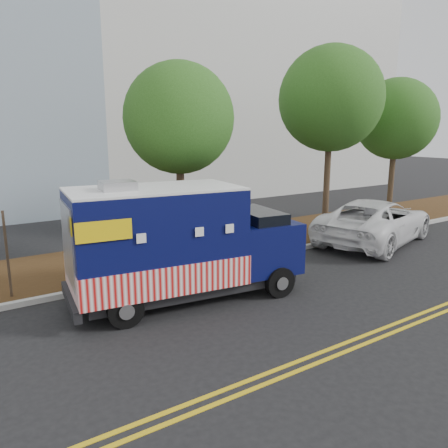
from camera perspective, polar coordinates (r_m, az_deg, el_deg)
ground at (r=12.23m, az=-4.56°, el=-8.68°), size 120.00×120.00×0.00m
curb at (r=13.38m, az=-7.50°, el=-6.54°), size 120.00×0.18×0.15m
mulch_strip at (r=15.21m, az=-11.00°, el=-4.34°), size 120.00×4.00×0.15m
centerline_near at (r=8.95m, az=10.06°, el=-17.09°), size 120.00×0.10×0.01m
centerline_far at (r=8.80m, az=11.23°, el=-17.71°), size 120.00×0.10×0.01m
tree_b at (r=14.34m, az=-5.90°, el=13.52°), size 3.53×3.53×6.47m
tree_c at (r=18.77m, az=13.78°, el=15.55°), size 4.21×4.21×7.67m
tree_d at (r=22.82m, az=21.57°, el=12.61°), size 3.82×3.82×6.75m
sign_post at (r=12.34m, az=-26.44°, el=-3.91°), size 0.06×0.06×2.40m
food_truck at (r=11.21m, az=-6.26°, el=-2.91°), size 6.28×2.97×3.19m
white_car at (r=18.03m, az=19.13°, el=0.36°), size 6.67×4.43×1.70m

